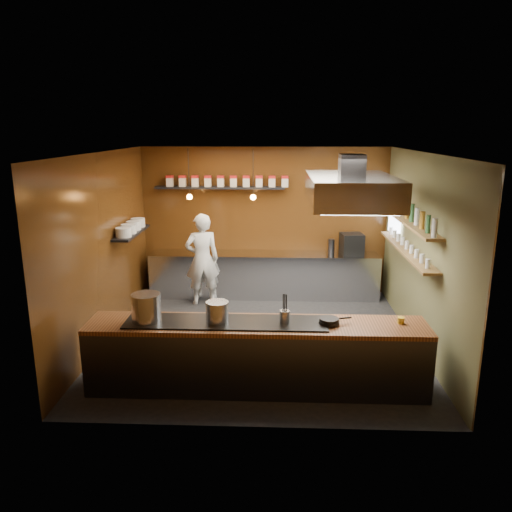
# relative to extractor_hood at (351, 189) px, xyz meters

# --- Properties ---
(floor) EXTENTS (5.00, 5.00, 0.00)m
(floor) POSITION_rel_extractor_hood_xyz_m (-1.30, 0.40, -2.51)
(floor) COLOR black
(floor) RESTS_ON ground
(back_wall) EXTENTS (5.00, 0.00, 5.00)m
(back_wall) POSITION_rel_extractor_hood_xyz_m (-1.30, 2.90, -1.01)
(back_wall) COLOR #3B200A
(back_wall) RESTS_ON ground
(left_wall) EXTENTS (0.00, 5.00, 5.00)m
(left_wall) POSITION_rel_extractor_hood_xyz_m (-3.80, 0.40, -1.01)
(left_wall) COLOR #3B200A
(left_wall) RESTS_ON ground
(right_wall) EXTENTS (0.00, 5.00, 5.00)m
(right_wall) POSITION_rel_extractor_hood_xyz_m (1.20, 0.40, -1.01)
(right_wall) COLOR brown
(right_wall) RESTS_ON ground
(ceiling) EXTENTS (5.00, 5.00, 0.00)m
(ceiling) POSITION_rel_extractor_hood_xyz_m (-1.30, 0.40, 0.49)
(ceiling) COLOR silver
(ceiling) RESTS_ON back_wall
(window_pane) EXTENTS (0.00, 1.00, 1.00)m
(window_pane) POSITION_rel_extractor_hood_xyz_m (1.15, 2.10, -0.61)
(window_pane) COLOR white
(window_pane) RESTS_ON right_wall
(prep_counter) EXTENTS (4.60, 0.65, 0.90)m
(prep_counter) POSITION_rel_extractor_hood_xyz_m (-1.30, 2.57, -2.06)
(prep_counter) COLOR silver
(prep_counter) RESTS_ON floor
(pass_counter) EXTENTS (4.40, 0.72, 0.94)m
(pass_counter) POSITION_rel_extractor_hood_xyz_m (-1.30, -1.20, -2.04)
(pass_counter) COLOR #38383D
(pass_counter) RESTS_ON floor
(tin_shelf) EXTENTS (2.60, 0.26, 0.04)m
(tin_shelf) POSITION_rel_extractor_hood_xyz_m (-2.20, 2.76, -0.31)
(tin_shelf) COLOR black
(tin_shelf) RESTS_ON back_wall
(plate_shelf) EXTENTS (0.30, 1.40, 0.04)m
(plate_shelf) POSITION_rel_extractor_hood_xyz_m (-3.64, 1.40, -0.96)
(plate_shelf) COLOR black
(plate_shelf) RESTS_ON left_wall
(bottle_shelf_upper) EXTENTS (0.26, 2.80, 0.04)m
(bottle_shelf_upper) POSITION_rel_extractor_hood_xyz_m (1.04, 0.70, -0.59)
(bottle_shelf_upper) COLOR brown
(bottle_shelf_upper) RESTS_ON right_wall
(bottle_shelf_lower) EXTENTS (0.26, 2.80, 0.04)m
(bottle_shelf_lower) POSITION_rel_extractor_hood_xyz_m (1.04, 0.70, -1.06)
(bottle_shelf_lower) COLOR brown
(bottle_shelf_lower) RESTS_ON right_wall
(extractor_hood) EXTENTS (1.20, 2.00, 0.72)m
(extractor_hood) POSITION_rel_extractor_hood_xyz_m (0.00, 0.00, 0.00)
(extractor_hood) COLOR #38383D
(extractor_hood) RESTS_ON ceiling
(pendant_left) EXTENTS (0.10, 0.10, 0.95)m
(pendant_left) POSITION_rel_extractor_hood_xyz_m (-2.70, 2.10, -0.35)
(pendant_left) COLOR black
(pendant_left) RESTS_ON ceiling
(pendant_right) EXTENTS (0.10, 0.10, 0.95)m
(pendant_right) POSITION_rel_extractor_hood_xyz_m (-1.50, 2.10, -0.35)
(pendant_right) COLOR black
(pendant_right) RESTS_ON ceiling
(storage_tins) EXTENTS (2.43, 0.13, 0.22)m
(storage_tins) POSITION_rel_extractor_hood_xyz_m (-2.05, 2.76, -0.17)
(storage_tins) COLOR beige
(storage_tins) RESTS_ON tin_shelf
(plate_stacks) EXTENTS (0.26, 1.16, 0.16)m
(plate_stacks) POSITION_rel_extractor_hood_xyz_m (-3.64, 1.40, -0.86)
(plate_stacks) COLOR silver
(plate_stacks) RESTS_ON plate_shelf
(bottles) EXTENTS (0.06, 2.66, 0.24)m
(bottles) POSITION_rel_extractor_hood_xyz_m (1.04, 0.70, -0.45)
(bottles) COLOR silver
(bottles) RESTS_ON bottle_shelf_upper
(wine_glasses) EXTENTS (0.07, 2.37, 0.13)m
(wine_glasses) POSITION_rel_extractor_hood_xyz_m (1.04, 0.70, -0.97)
(wine_glasses) COLOR silver
(wine_glasses) RESTS_ON bottle_shelf_lower
(stockpot_large) EXTENTS (0.44, 0.44, 0.37)m
(stockpot_large) POSITION_rel_extractor_hood_xyz_m (-2.72, -1.23, -1.38)
(stockpot_large) COLOR #B1B3B8
(stockpot_large) RESTS_ON pass_counter
(stockpot_small) EXTENTS (0.35, 0.35, 0.27)m
(stockpot_small) POSITION_rel_extractor_hood_xyz_m (-1.80, -1.23, -1.43)
(stockpot_small) COLOR #BABDC2
(stockpot_small) RESTS_ON pass_counter
(utensil_crock) EXTENTS (0.17, 0.17, 0.17)m
(utensil_crock) POSITION_rel_extractor_hood_xyz_m (-0.94, -1.23, -1.48)
(utensil_crock) COLOR silver
(utensil_crock) RESTS_ON pass_counter
(frying_pan) EXTENTS (0.43, 0.26, 0.07)m
(frying_pan) POSITION_rel_extractor_hood_xyz_m (-0.37, -1.21, -1.53)
(frying_pan) COLOR black
(frying_pan) RESTS_ON pass_counter
(butter_jar) EXTENTS (0.10, 0.10, 0.08)m
(butter_jar) POSITION_rel_extractor_hood_xyz_m (0.55, -1.13, -1.54)
(butter_jar) COLOR gold
(butter_jar) RESTS_ON pass_counter
(espresso_machine) EXTENTS (0.47, 0.45, 0.42)m
(espresso_machine) POSITION_rel_extractor_hood_xyz_m (0.45, 2.59, -1.39)
(espresso_machine) COLOR black
(espresso_machine) RESTS_ON prep_counter
(chef) EXTENTS (0.74, 0.59, 1.79)m
(chef) POSITION_rel_extractor_hood_xyz_m (-2.49, 2.08, -1.61)
(chef) COLOR white
(chef) RESTS_ON floor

